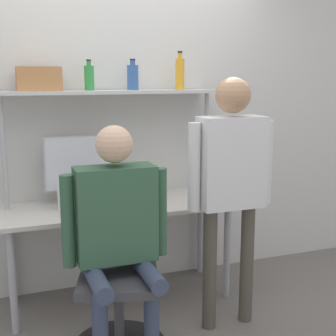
{
  "coord_description": "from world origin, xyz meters",
  "views": [
    {
      "loc": [
        -0.8,
        -2.89,
        1.65
      ],
      "look_at": [
        0.2,
        -0.17,
        1.08
      ],
      "focal_mm": 50.0,
      "sensor_mm": 36.0,
      "label": 1
    }
  ],
  "objects": [
    {
      "name": "person_standing",
      "position": [
        0.59,
        -0.29,
        1.05
      ],
      "size": [
        0.59,
        0.22,
        1.65
      ],
      "color": "#4C473D",
      "rests_on": "ground_plane"
    },
    {
      "name": "wall_back",
      "position": [
        0.0,
        0.66,
        1.35
      ],
      "size": [
        8.0,
        0.06,
        2.7
      ],
      "color": "silver",
      "rests_on": "ground_plane"
    },
    {
      "name": "desk",
      "position": [
        0.0,
        0.33,
        0.65
      ],
      "size": [
        1.66,
        0.61,
        0.73
      ],
      "color": "beige",
      "rests_on": "ground_plane"
    },
    {
      "name": "monitor",
      "position": [
        -0.25,
        0.48,
        1.0
      ],
      "size": [
        0.5,
        0.21,
        0.5
      ],
      "color": "#B7B7BC",
      "rests_on": "desk"
    },
    {
      "name": "laptop",
      "position": [
        -0.26,
        0.27,
        0.8
      ],
      "size": [
        0.35,
        0.25,
        0.25
      ],
      "color": "silver",
      "rests_on": "desk"
    },
    {
      "name": "bottle_blue",
      "position": [
        0.16,
        0.48,
        1.65
      ],
      "size": [
        0.08,
        0.08,
        0.22
      ],
      "color": "#335999",
      "rests_on": "shelf_unit"
    },
    {
      "name": "person_seated",
      "position": [
        -0.18,
        -0.38,
        0.83
      ],
      "size": [
        0.63,
        0.47,
        1.38
      ],
      "color": "#38425B",
      "rests_on": "ground_plane"
    },
    {
      "name": "storage_box",
      "position": [
        -0.51,
        0.48,
        1.64
      ],
      "size": [
        0.3,
        0.19,
        0.16
      ],
      "color": "#B27A47",
      "rests_on": "shelf_unit"
    },
    {
      "name": "office_chair",
      "position": [
        -0.17,
        -0.34,
        0.3
      ],
      "size": [
        0.57,
        0.57,
        0.95
      ],
      "color": "black",
      "rests_on": "ground_plane"
    },
    {
      "name": "shelf_unit",
      "position": [
        0.0,
        0.48,
        1.34
      ],
      "size": [
        1.57,
        0.29,
        1.55
      ],
      "color": "silver",
      "rests_on": "ground_plane"
    },
    {
      "name": "bottle_green",
      "position": [
        -0.16,
        0.48,
        1.65
      ],
      "size": [
        0.07,
        0.07,
        0.22
      ],
      "color": "#2D8C3F",
      "rests_on": "shelf_unit"
    },
    {
      "name": "cell_phone",
      "position": [
        0.01,
        0.19,
        0.74
      ],
      "size": [
        0.07,
        0.15,
        0.01
      ],
      "color": "silver",
      "rests_on": "desk"
    },
    {
      "name": "ground_plane",
      "position": [
        0.0,
        0.0,
        0.0
      ],
      "size": [
        12.0,
        12.0,
        0.0
      ],
      "primitive_type": "plane",
      "color": "slate"
    },
    {
      "name": "bottle_amber",
      "position": [
        0.54,
        0.48,
        1.68
      ],
      "size": [
        0.07,
        0.07,
        0.29
      ],
      "color": "gold",
      "rests_on": "shelf_unit"
    }
  ]
}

